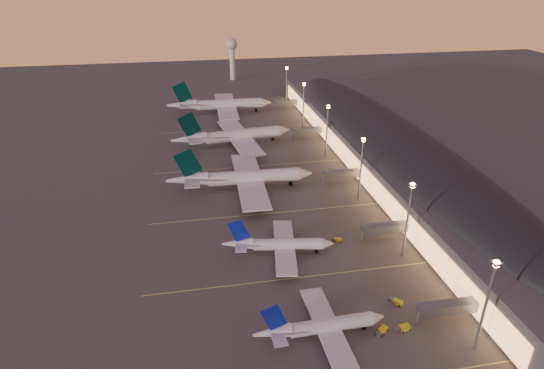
{
  "coord_description": "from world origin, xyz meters",
  "views": [
    {
      "loc": [
        -27.4,
        -111.35,
        83.65
      ],
      "look_at": [
        2.0,
        45.0,
        7.0
      ],
      "focal_mm": 30.0,
      "sensor_mm": 36.0,
      "label": 1
    }
  ],
  "objects_px": {
    "airliner_narrow_north": "(278,245)",
    "airliner_narrow_south": "(320,327)",
    "airliner_wide_near": "(241,178)",
    "baggage_tug_c": "(337,240)",
    "baggage_tug_a": "(403,328)",
    "airliner_wide_mid": "(233,136)",
    "baggage_tug_b": "(382,331)",
    "baggage_tug_d": "(396,302)",
    "radar_tower": "(232,52)",
    "airliner_wide_far": "(220,105)"
  },
  "relations": [
    {
      "from": "airliner_wide_near",
      "to": "airliner_wide_far",
      "type": "xyz_separation_m",
      "value": [
        0.58,
        110.02,
        0.41
      ]
    },
    {
      "from": "airliner_narrow_south",
      "to": "baggage_tug_d",
      "type": "height_order",
      "value": "airliner_narrow_south"
    },
    {
      "from": "baggage_tug_a",
      "to": "baggage_tug_c",
      "type": "relative_size",
      "value": 1.19
    },
    {
      "from": "airliner_narrow_north",
      "to": "baggage_tug_c",
      "type": "distance_m",
      "value": 21.43
    },
    {
      "from": "airliner_wide_mid",
      "to": "baggage_tug_a",
      "type": "height_order",
      "value": "airliner_wide_mid"
    },
    {
      "from": "airliner_wide_near",
      "to": "radar_tower",
      "type": "bearing_deg",
      "value": 86.46
    },
    {
      "from": "baggage_tug_b",
      "to": "baggage_tug_d",
      "type": "bearing_deg",
      "value": 13.42
    },
    {
      "from": "airliner_narrow_south",
      "to": "airliner_wide_near",
      "type": "height_order",
      "value": "airliner_wide_near"
    },
    {
      "from": "airliner_wide_far",
      "to": "baggage_tug_d",
      "type": "distance_m",
      "value": 191.53
    },
    {
      "from": "airliner_wide_near",
      "to": "radar_tower",
      "type": "distance_m",
      "value": 203.86
    },
    {
      "from": "baggage_tug_b",
      "to": "airliner_wide_mid",
      "type": "bearing_deg",
      "value": 62.68
    },
    {
      "from": "airliner_wide_near",
      "to": "baggage_tug_d",
      "type": "bearing_deg",
      "value": -65.57
    },
    {
      "from": "radar_tower",
      "to": "baggage_tug_c",
      "type": "relative_size",
      "value": 8.97
    },
    {
      "from": "airliner_wide_near",
      "to": "baggage_tug_d",
      "type": "xyz_separation_m",
      "value": [
        32.93,
        -78.7,
        -4.44
      ]
    },
    {
      "from": "baggage_tug_b",
      "to": "baggage_tug_c",
      "type": "relative_size",
      "value": 1.11
    },
    {
      "from": "baggage_tug_a",
      "to": "airliner_wide_near",
      "type": "bearing_deg",
      "value": 100.63
    },
    {
      "from": "baggage_tug_a",
      "to": "airliner_narrow_north",
      "type": "bearing_deg",
      "value": 113.53
    },
    {
      "from": "airliner_wide_far",
      "to": "baggage_tug_c",
      "type": "relative_size",
      "value": 17.98
    },
    {
      "from": "airliner_wide_near",
      "to": "baggage_tug_c",
      "type": "distance_m",
      "value": 52.99
    },
    {
      "from": "airliner_narrow_north",
      "to": "airliner_wide_far",
      "type": "bearing_deg",
      "value": 101.11
    },
    {
      "from": "baggage_tug_d",
      "to": "baggage_tug_b",
      "type": "bearing_deg",
      "value": -79.77
    },
    {
      "from": "airliner_narrow_north",
      "to": "radar_tower",
      "type": "height_order",
      "value": "radar_tower"
    },
    {
      "from": "airliner_wide_mid",
      "to": "airliner_wide_near",
      "type": "bearing_deg",
      "value": -99.88
    },
    {
      "from": "airliner_wide_near",
      "to": "radar_tower",
      "type": "height_order",
      "value": "radar_tower"
    },
    {
      "from": "airliner_narrow_south",
      "to": "baggage_tug_c",
      "type": "height_order",
      "value": "airliner_narrow_south"
    },
    {
      "from": "airliner_wide_far",
      "to": "baggage_tug_b",
      "type": "height_order",
      "value": "airliner_wide_far"
    },
    {
      "from": "radar_tower",
      "to": "baggage_tug_b",
      "type": "height_order",
      "value": "radar_tower"
    },
    {
      "from": "airliner_narrow_north",
      "to": "airliner_narrow_south",
      "type": "bearing_deg",
      "value": -76.13
    },
    {
      "from": "airliner_narrow_south",
      "to": "baggage_tug_b",
      "type": "bearing_deg",
      "value": -7.47
    },
    {
      "from": "airliner_narrow_south",
      "to": "airliner_wide_near",
      "type": "distance_m",
      "value": 87.24
    },
    {
      "from": "airliner_narrow_north",
      "to": "radar_tower",
      "type": "xyz_separation_m",
      "value": [
        12.82,
        251.36,
        18.57
      ]
    },
    {
      "from": "airliner_wide_near",
      "to": "baggage_tug_a",
      "type": "distance_m",
      "value": 93.67
    },
    {
      "from": "airliner_narrow_north",
      "to": "baggage_tug_a",
      "type": "height_order",
      "value": "airliner_narrow_north"
    },
    {
      "from": "airliner_wide_near",
      "to": "airliner_wide_far",
      "type": "height_order",
      "value": "airliner_wide_far"
    },
    {
      "from": "baggage_tug_b",
      "to": "airliner_wide_near",
      "type": "bearing_deg",
      "value": 69.12
    },
    {
      "from": "airliner_narrow_north",
      "to": "airliner_wide_near",
      "type": "relative_size",
      "value": 0.59
    },
    {
      "from": "airliner_wide_near",
      "to": "airliner_wide_far",
      "type": "distance_m",
      "value": 110.02
    },
    {
      "from": "airliner_narrow_north",
      "to": "airliner_wide_mid",
      "type": "height_order",
      "value": "airliner_wide_mid"
    },
    {
      "from": "airliner_wide_near",
      "to": "airliner_wide_far",
      "type": "bearing_deg",
      "value": 91.42
    },
    {
      "from": "airliner_wide_far",
      "to": "baggage_tug_c",
      "type": "height_order",
      "value": "airliner_wide_far"
    },
    {
      "from": "baggage_tug_b",
      "to": "baggage_tug_d",
      "type": "xyz_separation_m",
      "value": [
        8.23,
        9.78,
        -0.01
      ]
    },
    {
      "from": "airliner_wide_far",
      "to": "baggage_tug_a",
      "type": "height_order",
      "value": "airliner_wide_far"
    },
    {
      "from": "airliner_wide_near",
      "to": "baggage_tug_c",
      "type": "bearing_deg",
      "value": -57.86
    },
    {
      "from": "airliner_wide_near",
      "to": "baggage_tug_d",
      "type": "relative_size",
      "value": 15.53
    },
    {
      "from": "airliner_wide_mid",
      "to": "baggage_tug_d",
      "type": "bearing_deg",
      "value": -84.14
    },
    {
      "from": "radar_tower",
      "to": "airliner_wide_far",
      "type": "bearing_deg",
      "value": -101.06
    },
    {
      "from": "baggage_tug_a",
      "to": "baggage_tug_c",
      "type": "bearing_deg",
      "value": 86.42
    },
    {
      "from": "airliner_narrow_south",
      "to": "airliner_wide_far",
      "type": "bearing_deg",
      "value": 91.09
    },
    {
      "from": "radar_tower",
      "to": "baggage_tug_a",
      "type": "xyz_separation_m",
      "value": [
        11.61,
        -290.85,
        -21.31
      ]
    },
    {
      "from": "airliner_wide_near",
      "to": "airliner_wide_mid",
      "type": "xyz_separation_m",
      "value": [
        2.17,
        51.25,
        0.16
      ]
    }
  ]
}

